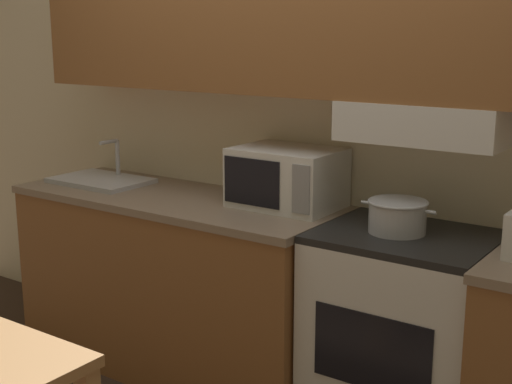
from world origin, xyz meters
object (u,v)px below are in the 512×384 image
object	(u,v)px
microwave	(287,178)
sink_basin	(101,180)
stove_range	(401,338)
cooking_pot	(397,215)

from	to	relation	value
microwave	sink_basin	size ratio (longest dim) A/B	0.93
stove_range	microwave	bearing A→B (deg)	170.84
stove_range	cooking_pot	size ratio (longest dim) A/B	2.82
cooking_pot	microwave	xyz separation A→B (m)	(-0.59, 0.11, 0.06)
stove_range	microwave	distance (m)	0.87
cooking_pot	microwave	world-z (taller)	microwave
cooking_pot	microwave	bearing A→B (deg)	169.55
cooking_pot	sink_basin	world-z (taller)	sink_basin
cooking_pot	microwave	size ratio (longest dim) A/B	0.67
cooking_pot	sink_basin	distance (m)	1.68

